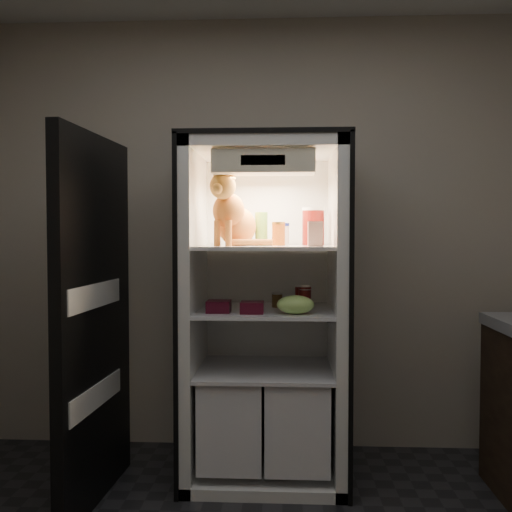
{
  "coord_description": "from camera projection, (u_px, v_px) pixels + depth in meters",
  "views": [
    {
      "loc": [
        0.11,
        -1.81,
        1.36
      ],
      "look_at": [
        -0.05,
        1.32,
        1.23
      ],
      "focal_mm": 40.0,
      "sensor_mm": 36.0,
      "label": 1
    }
  ],
  "objects": [
    {
      "name": "soda_can_a",
      "position": [
        301.0,
        297.0,
        3.19
      ],
      "size": [
        0.07,
        0.07,
        0.12
      ],
      "color": "black",
      "rests_on": "refrigerator"
    },
    {
      "name": "condiment_jar",
      "position": [
        277.0,
        300.0,
        3.22
      ],
      "size": [
        0.06,
        0.06,
        0.08
      ],
      "color": "#563918",
      "rests_on": "refrigerator"
    },
    {
      "name": "parmesan_shaker",
      "position": [
        261.0,
        229.0,
        3.21
      ],
      "size": [
        0.07,
        0.07,
        0.19
      ],
      "color": "#238232",
      "rests_on": "refrigerator"
    },
    {
      "name": "tabby_cat",
      "position": [
        233.0,
        217.0,
        3.1
      ],
      "size": [
        0.35,
        0.41,
        0.42
      ],
      "rotation": [
        0.0,
        0.0,
        -0.36
      ],
      "color": "#CD621A",
      "rests_on": "refrigerator"
    },
    {
      "name": "berry_box_left",
      "position": [
        219.0,
        306.0,
        3.01
      ],
      "size": [
        0.12,
        0.12,
        0.06
      ],
      "primitive_type": "cube",
      "color": "#4E0D1C",
      "rests_on": "refrigerator"
    },
    {
      "name": "soda_can_c",
      "position": [
        305.0,
        300.0,
        3.09
      ],
      "size": [
        0.06,
        0.06,
        0.12
      ],
      "color": "black",
      "rests_on": "refrigerator"
    },
    {
      "name": "berry_box_right",
      "position": [
        252.0,
        307.0,
        2.97
      ],
      "size": [
        0.12,
        0.12,
        0.06
      ],
      "primitive_type": "cube",
      "color": "#4E0D1C",
      "rests_on": "refrigerator"
    },
    {
      "name": "mayo_tub",
      "position": [
        281.0,
        234.0,
        3.28
      ],
      "size": [
        0.09,
        0.09,
        0.13
      ],
      "color": "white",
      "rests_on": "refrigerator"
    },
    {
      "name": "pepper_jar",
      "position": [
        313.0,
        226.0,
        3.21
      ],
      "size": [
        0.13,
        0.13,
        0.21
      ],
      "color": "maroon",
      "rests_on": "refrigerator"
    },
    {
      "name": "cream_carton",
      "position": [
        315.0,
        234.0,
        2.96
      ],
      "size": [
        0.08,
        0.08,
        0.13
      ],
      "primitive_type": "cube",
      "color": "white",
      "rests_on": "refrigerator"
    },
    {
      "name": "salsa_jar",
      "position": [
        279.0,
        234.0,
        3.15
      ],
      "size": [
        0.07,
        0.07,
        0.13
      ],
      "color": "maroon",
      "rests_on": "refrigerator"
    },
    {
      "name": "room_shell",
      "position": [
        250.0,
        150.0,
        1.8
      ],
      "size": [
        3.6,
        3.6,
        3.6
      ],
      "color": "white",
      "rests_on": "floor"
    },
    {
      "name": "refrigerator",
      "position": [
        265.0,
        334.0,
        3.21
      ],
      "size": [
        0.9,
        0.72,
        1.88
      ],
      "color": "white",
      "rests_on": "floor"
    },
    {
      "name": "fridge_door",
      "position": [
        94.0,
        321.0,
        2.87
      ],
      "size": [
        0.11,
        0.87,
        1.85
      ],
      "rotation": [
        0.0,
        0.0,
        -0.06
      ],
      "color": "black",
      "rests_on": "floor"
    },
    {
      "name": "soda_can_b",
      "position": [
        305.0,
        298.0,
        3.1
      ],
      "size": [
        0.07,
        0.07,
        0.13
      ],
      "color": "black",
      "rests_on": "refrigerator"
    },
    {
      "name": "grape_bag",
      "position": [
        295.0,
        305.0,
        2.95
      ],
      "size": [
        0.19,
        0.14,
        0.1
      ],
      "primitive_type": "ellipsoid",
      "color": "#93CE60",
      "rests_on": "refrigerator"
    }
  ]
}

